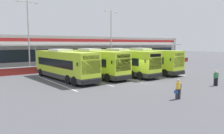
{
  "coord_description": "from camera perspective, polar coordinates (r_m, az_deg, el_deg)",
  "views": [
    {
      "loc": [
        -17.51,
        -18.47,
        4.46
      ],
      "look_at": [
        -1.9,
        3.0,
        1.6
      ],
      "focal_mm": 34.78,
      "sensor_mm": 36.0,
      "label": 1
    }
  ],
  "objects": [
    {
      "name": "bay_stripe_west",
      "position": [
        28.21,
        -7.4,
        -2.99
      ],
      "size": [
        0.14,
        13.0,
        0.01
      ],
      "primitive_type": "cube",
      "color": "silver",
      "rests_on": "ground"
    },
    {
      "name": "bay_stripe_mid_east",
      "position": [
        35.92,
        10.53,
        -1.08
      ],
      "size": [
        0.14,
        13.0,
        0.01
      ],
      "primitive_type": "cube",
      "color": "silver",
      "rests_on": "ground"
    },
    {
      "name": "terminal_building",
      "position": [
        48.66,
        -14.95,
        4.24
      ],
      "size": [
        70.0,
        13.0,
        6.0
      ],
      "color": "#B7B7B2",
      "rests_on": "ground"
    },
    {
      "name": "lamp_post_west",
      "position": [
        36.48,
        -21.12,
        8.62
      ],
      "size": [
        3.24,
        0.28,
        11.0
      ],
      "color": "#9E9EA3",
      "rests_on": "ground"
    },
    {
      "name": "pedestrian_child",
      "position": [
        20.45,
        17.36,
        -5.18
      ],
      "size": [
        0.33,
        0.24,
        1.0
      ],
      "color": "#4C4238",
      "rests_on": "ground"
    },
    {
      "name": "ground_plane",
      "position": [
        25.84,
        7.35,
        -3.84
      ],
      "size": [
        200.0,
        200.0,
        0.0
      ],
      "primitive_type": "plane",
      "color": "#4C4C51"
    },
    {
      "name": "coach_bus_right_centre",
      "position": [
        33.88,
        8.71,
        1.55
      ],
      "size": [
        3.49,
        12.28,
        3.78
      ],
      "color": "#B7DB2D",
      "rests_on": "ground"
    },
    {
      "name": "pedestrian_in_dark_coat",
      "position": [
        25.53,
        25.65,
        -2.54
      ],
      "size": [
        0.53,
        0.4,
        1.62
      ],
      "color": "black",
      "rests_on": "ground"
    },
    {
      "name": "coach_bus_left_centre",
      "position": [
        29.53,
        -4.85,
        0.93
      ],
      "size": [
        3.49,
        12.28,
        3.78
      ],
      "color": "#B7DB2D",
      "rests_on": "ground"
    },
    {
      "name": "bay_stripe_far_west",
      "position": [
        26.49,
        -15.41,
        -3.76
      ],
      "size": [
        0.14,
        13.0,
        0.01
      ],
      "primitive_type": "cube",
      "color": "silver",
      "rests_on": "ground"
    },
    {
      "name": "pedestrian_with_handbag",
      "position": [
        18.31,
        16.97,
        -5.47
      ],
      "size": [
        0.64,
        0.31,
        1.62
      ],
      "color": "#33333D",
      "rests_on": "ground"
    },
    {
      "name": "coach_bus_leftmost",
      "position": [
        27.63,
        -12.43,
        0.45
      ],
      "size": [
        3.49,
        12.28,
        3.78
      ],
      "color": "#B7DB2D",
      "rests_on": "ground"
    },
    {
      "name": "red_barrier_wall",
      "position": [
        37.54,
        -8.0,
        0.12
      ],
      "size": [
        60.0,
        0.4,
        1.1
      ],
      "color": "maroon",
      "rests_on": "ground"
    },
    {
      "name": "bay_stripe_centre",
      "position": [
        33.01,
        5.51,
        -1.64
      ],
      "size": [
        0.14,
        13.0,
        0.01
      ],
      "primitive_type": "cube",
      "color": "silver",
      "rests_on": "ground"
    },
    {
      "name": "lamp_post_centre",
      "position": [
        44.01,
        -0.26,
        8.53
      ],
      "size": [
        3.24,
        0.28,
        11.0
      ],
      "color": "#9E9EA3",
      "rests_on": "ground"
    },
    {
      "name": "bay_stripe_mid_west",
      "position": [
        30.42,
        -0.43,
        -2.27
      ],
      "size": [
        0.14,
        13.0,
        0.01
      ],
      "primitive_type": "cube",
      "color": "silver",
      "rests_on": "ground"
    },
    {
      "name": "coach_bus_centre",
      "position": [
        31.07,
        2.72,
        1.21
      ],
      "size": [
        3.49,
        12.28,
        3.78
      ],
      "color": "#B7DB2D",
      "rests_on": "ground"
    }
  ]
}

